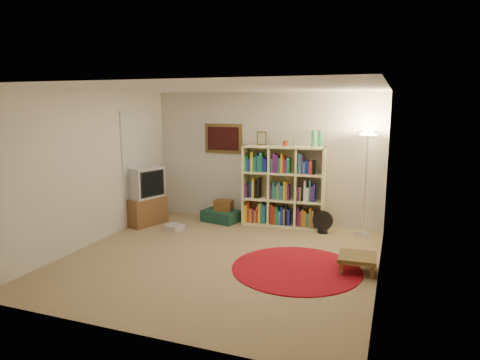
# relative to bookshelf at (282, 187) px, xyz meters

# --- Properties ---
(room) EXTENTS (4.54, 4.54, 2.54)m
(room) POSITION_rel_bookshelf_xyz_m (-0.47, -2.00, 0.53)
(room) COLOR #937C56
(room) RESTS_ON ground
(bookshelf) EXTENTS (1.54, 0.52, 1.82)m
(bookshelf) POSITION_rel_bookshelf_xyz_m (0.00, 0.00, 0.00)
(bookshelf) COLOR #FFFAAA
(bookshelf) RESTS_ON ground
(floor_lamp) EXTENTS (0.41, 0.41, 1.83)m
(floor_lamp) POSITION_rel_bookshelf_xyz_m (1.50, -0.14, 0.79)
(floor_lamp) COLOR white
(floor_lamp) RESTS_ON ground
(floor_fan) EXTENTS (0.36, 0.20, 0.41)m
(floor_fan) POSITION_rel_bookshelf_xyz_m (0.81, -0.24, -0.53)
(floor_fan) COLOR black
(floor_fan) RESTS_ON ground
(tv_stand) EXTENTS (0.74, 0.88, 1.10)m
(tv_stand) POSITION_rel_bookshelf_xyz_m (-2.51, -0.80, -0.20)
(tv_stand) COLOR brown
(tv_stand) RESTS_ON ground
(dvd_box) EXTENTS (0.37, 0.34, 0.10)m
(dvd_box) POSITION_rel_bookshelf_xyz_m (-1.77, -0.98, -0.68)
(dvd_box) COLOR #B9B9BF
(dvd_box) RESTS_ON ground
(suitcase) EXTENTS (0.77, 0.58, 0.22)m
(suitcase) POSITION_rel_bookshelf_xyz_m (-1.19, -0.16, -0.62)
(suitcase) COLOR #153B2E
(suitcase) RESTS_ON ground
(wicker_basket) EXTENTS (0.37, 0.27, 0.20)m
(wicker_basket) POSITION_rel_bookshelf_xyz_m (-1.15, -0.11, -0.41)
(wicker_basket) COLOR brown
(wicker_basket) RESTS_ON suitcase
(duffel_bag) EXTENTS (0.36, 0.31, 0.22)m
(duffel_bag) POSITION_rel_bookshelf_xyz_m (-0.53, 0.19, -0.62)
(duffel_bag) COLOR black
(duffel_bag) RESTS_ON ground
(red_rug) EXTENTS (1.81, 1.81, 0.02)m
(red_rug) POSITION_rel_bookshelf_xyz_m (0.75, -2.06, -0.72)
(red_rug) COLOR maroon
(red_rug) RESTS_ON ground
(side_table) EXTENTS (0.53, 0.53, 0.23)m
(side_table) POSITION_rel_bookshelf_xyz_m (1.55, -1.84, -0.54)
(side_table) COLOR #4D3C1B
(side_table) RESTS_ON ground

